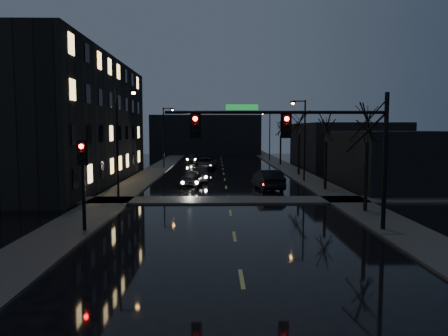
{
  "coord_description": "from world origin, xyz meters",
  "views": [
    {
      "loc": [
        -0.87,
        -12.67,
        5.16
      ],
      "look_at": [
        -0.48,
        9.42,
        3.2
      ],
      "focal_mm": 35.0,
      "sensor_mm": 36.0,
      "label": 1
    }
  ],
  "objects_px": {
    "oncoming_car_c": "(206,164)",
    "oncoming_car_a": "(191,179)",
    "oncoming_car_b": "(200,174)",
    "lead_car": "(268,179)",
    "oncoming_car_d": "(192,158)"
  },
  "relations": [
    {
      "from": "oncoming_car_a",
      "to": "oncoming_car_d",
      "type": "bearing_deg",
      "value": 96.04
    },
    {
      "from": "oncoming_car_b",
      "to": "lead_car",
      "type": "distance_m",
      "value": 8.59
    },
    {
      "from": "oncoming_car_a",
      "to": "oncoming_car_c",
      "type": "distance_m",
      "value": 17.02
    },
    {
      "from": "oncoming_car_a",
      "to": "oncoming_car_c",
      "type": "height_order",
      "value": "oncoming_car_c"
    },
    {
      "from": "oncoming_car_c",
      "to": "oncoming_car_d",
      "type": "height_order",
      "value": "oncoming_car_c"
    },
    {
      "from": "oncoming_car_d",
      "to": "lead_car",
      "type": "height_order",
      "value": "lead_car"
    },
    {
      "from": "oncoming_car_a",
      "to": "oncoming_car_b",
      "type": "bearing_deg",
      "value": 84.27
    },
    {
      "from": "oncoming_car_d",
      "to": "lead_car",
      "type": "relative_size",
      "value": 0.86
    },
    {
      "from": "oncoming_car_c",
      "to": "lead_car",
      "type": "bearing_deg",
      "value": -68.44
    },
    {
      "from": "lead_car",
      "to": "oncoming_car_b",
      "type": "bearing_deg",
      "value": -51.65
    },
    {
      "from": "oncoming_car_d",
      "to": "lead_car",
      "type": "xyz_separation_m",
      "value": [
        8.25,
        -30.68,
        0.21
      ]
    },
    {
      "from": "oncoming_car_a",
      "to": "lead_car",
      "type": "distance_m",
      "value": 6.96
    },
    {
      "from": "oncoming_car_a",
      "to": "oncoming_car_c",
      "type": "bearing_deg",
      "value": 89.82
    },
    {
      "from": "oncoming_car_c",
      "to": "oncoming_car_a",
      "type": "bearing_deg",
      "value": -88.8
    },
    {
      "from": "oncoming_car_c",
      "to": "lead_car",
      "type": "xyz_separation_m",
      "value": [
        5.77,
        -18.74,
        0.1
      ]
    }
  ]
}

